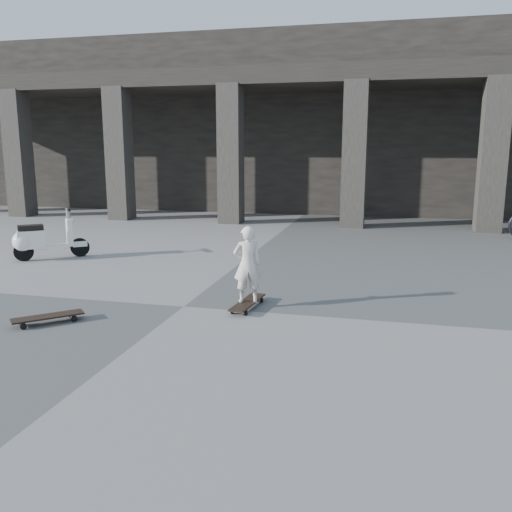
% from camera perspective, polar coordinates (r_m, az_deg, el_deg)
% --- Properties ---
extents(ground, '(90.00, 90.00, 0.00)m').
position_cam_1_polar(ground, '(7.79, -7.61, -5.30)').
color(ground, '#4F504D').
rests_on(ground, ground).
extents(colonnade, '(28.00, 8.82, 6.00)m').
position_cam_1_polar(colonnade, '(20.91, 6.35, 13.54)').
color(colonnade, black).
rests_on(colonnade, ground).
extents(longboard, '(0.31, 0.96, 0.09)m').
position_cam_1_polar(longboard, '(7.64, -0.90, -4.95)').
color(longboard, black).
rests_on(longboard, ground).
extents(skateboard_spare, '(0.78, 0.77, 0.10)m').
position_cam_1_polar(skateboard_spare, '(7.49, -21.07, -6.05)').
color(skateboard_spare, black).
rests_on(skateboard_spare, ground).
extents(child, '(0.46, 0.38, 1.07)m').
position_cam_1_polar(child, '(7.51, -0.91, -0.88)').
color(child, silver).
rests_on(child, longboard).
extents(scooter, '(1.20, 1.05, 1.02)m').
position_cam_1_polar(scooter, '(11.68, -21.96, 1.59)').
color(scooter, black).
rests_on(scooter, ground).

